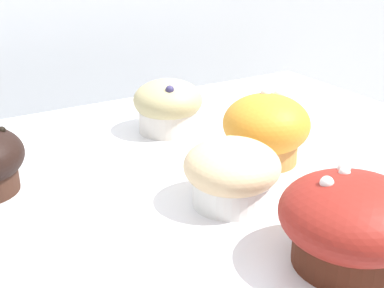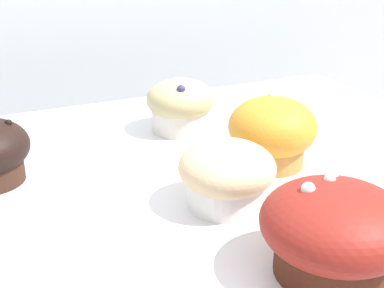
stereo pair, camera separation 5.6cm
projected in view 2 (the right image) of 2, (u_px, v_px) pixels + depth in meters
wall_back at (19, 80)px, 1.04m from camera, size 3.20×0.10×1.80m
muffin_front_center at (181, 105)px, 0.71m from camera, size 0.09×0.09×0.07m
muffin_back_left at (272, 132)px, 0.61m from camera, size 0.10×0.10×0.09m
muffin_back_right at (227, 174)px, 0.52m from camera, size 0.10×0.10×0.07m
muffin_front_left at (335, 231)px, 0.41m from camera, size 0.12×0.12×0.08m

